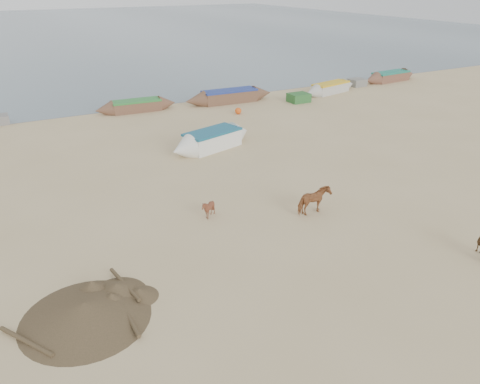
{
  "coord_description": "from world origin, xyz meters",
  "views": [
    {
      "loc": [
        -7.82,
        -10.45,
        8.59
      ],
      "look_at": [
        0.0,
        4.0,
        1.0
      ],
      "focal_mm": 35.0,
      "sensor_mm": 36.0,
      "label": 1
    }
  ],
  "objects": [
    {
      "name": "ground",
      "position": [
        0.0,
        0.0,
        0.0
      ],
      "size": [
        140.0,
        140.0,
        0.0
      ],
      "primitive_type": "plane",
      "color": "tan",
      "rests_on": "ground"
    },
    {
      "name": "sea",
      "position": [
        0.0,
        82.0,
        0.01
      ],
      "size": [
        160.0,
        160.0,
        0.0
      ],
      "primitive_type": "plane",
      "color": "slate",
      "rests_on": "ground"
    },
    {
      "name": "near_canoe",
      "position": [
        2.44,
        11.67,
        0.5
      ],
      "size": [
        5.53,
        2.85,
        1.01
      ],
      "primitive_type": null,
      "rotation": [
        0.0,
        0.0,
        0.28
      ],
      "color": "white",
      "rests_on": "ground"
    },
    {
      "name": "debris_pile",
      "position": [
        -6.68,
        0.6,
        0.27
      ],
      "size": [
        4.63,
        4.63,
        0.53
      ],
      "primitive_type": "cone",
      "rotation": [
        0.0,
        0.0,
        -0.37
      ],
      "color": "brown",
      "rests_on": "ground"
    },
    {
      "name": "waterline_canoes",
      "position": [
        0.13,
        20.26,
        0.43
      ],
      "size": [
        56.72,
        3.89,
        0.95
      ],
      "color": "brown",
      "rests_on": "ground"
    },
    {
      "name": "beach_clutter",
      "position": [
        3.12,
        19.6,
        0.3
      ],
      "size": [
        42.9,
        5.93,
        0.64
      ],
      "color": "#295D2D",
      "rests_on": "ground"
    },
    {
      "name": "cow_adult",
      "position": [
        2.62,
        2.72,
        0.57
      ],
      "size": [
        1.38,
        0.69,
        1.13
      ],
      "primitive_type": "imported",
      "rotation": [
        0.0,
        0.0,
        1.63
      ],
      "color": "brown",
      "rests_on": "ground"
    },
    {
      "name": "calf_front",
      "position": [
        -1.19,
        4.4,
        0.39
      ],
      "size": [
        0.77,
        0.7,
        0.78
      ],
      "primitive_type": "imported",
      "rotation": [
        0.0,
        0.0,
        -1.68
      ],
      "color": "brown",
      "rests_on": "ground"
    }
  ]
}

